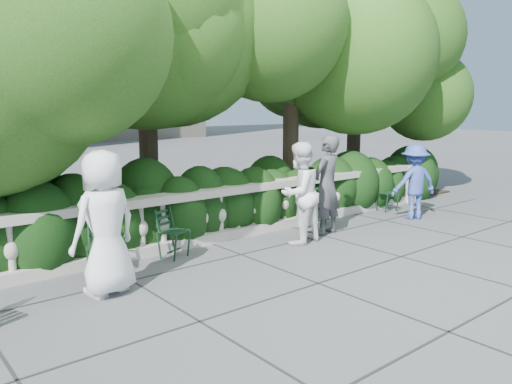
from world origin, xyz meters
TOP-DOWN VIEW (x-y plane):
  - ground at (0.00, 0.00)m, footprint 90.00×90.00m
  - balustrade at (0.00, 1.80)m, footprint 12.00×0.44m
  - shrub_hedge at (0.00, 3.00)m, footprint 15.00×2.60m
  - tree_canopy at (0.69, 3.19)m, footprint 15.04×6.52m
  - chair_a at (-2.78, 1.21)m, footprint 0.61×0.62m
  - chair_c at (-1.39, 1.26)m, footprint 0.58×0.61m
  - chair_d at (1.93, 1.27)m, footprint 0.60×0.62m
  - chair_e at (2.10, 1.20)m, footprint 0.50×0.54m
  - chair_f at (4.35, 1.24)m, footprint 0.51×0.54m
  - person_businessman at (-2.95, 0.55)m, footprint 1.07×0.82m
  - person_woman_grey at (1.65, 0.84)m, footprint 0.79×0.60m
  - person_casual_man at (0.80, 0.73)m, footprint 0.99×0.83m
  - person_older_blue at (4.15, 0.53)m, footprint 1.22×0.96m

SIDE VIEW (x-z plane):
  - ground at x=0.00m, z-range 0.00..0.00m
  - shrub_hedge at x=0.00m, z-range -0.85..0.85m
  - chair_a at x=-2.78m, z-range -0.42..0.42m
  - chair_c at x=-1.39m, z-range -0.42..0.42m
  - chair_d at x=1.93m, z-range -0.42..0.42m
  - chair_e at x=2.10m, z-range -0.42..0.42m
  - chair_f at x=4.35m, z-range -0.42..0.42m
  - balustrade at x=0.00m, z-range -0.01..0.99m
  - person_older_blue at x=4.15m, z-range 0.00..1.66m
  - person_casual_man at x=0.80m, z-range 0.00..1.86m
  - person_businessman at x=-2.95m, z-range 0.00..1.94m
  - person_woman_grey at x=1.65m, z-range 0.00..1.95m
  - tree_canopy at x=0.69m, z-range 0.57..7.35m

